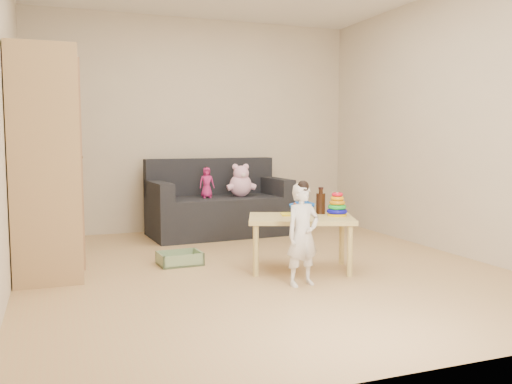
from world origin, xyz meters
name	(u,v)px	position (x,y,z in m)	size (l,w,h in m)	color
room	(261,119)	(0.00, 0.00, 1.30)	(4.50, 4.50, 4.50)	tan
wardrobe	(46,164)	(-1.73, 0.51, 0.93)	(0.51, 1.03, 1.85)	tan
sofa	(219,216)	(0.14, 1.73, 0.23)	(1.61, 0.81, 0.45)	black
play_table	(301,243)	(0.31, -0.16, 0.23)	(0.89, 0.56, 0.47)	#DBC378
storage_bin	(180,258)	(-0.63, 0.40, 0.06)	(0.38, 0.28, 0.11)	gray
toddler	(303,236)	(0.11, -0.62, 0.39)	(0.29, 0.19, 0.77)	silver
pink_bear	(241,183)	(0.40, 1.70, 0.62)	(0.28, 0.24, 0.33)	#FFBBE1
doll	(207,183)	(-0.03, 1.67, 0.63)	(0.18, 0.12, 0.35)	#C12471
ring_stacker	(337,206)	(0.62, -0.23, 0.55)	(0.18, 0.18, 0.20)	yellow
brown_bottle	(321,203)	(0.55, -0.06, 0.57)	(0.08, 0.08, 0.24)	black
blue_plush	(302,202)	(0.37, -0.06, 0.58)	(0.19, 0.15, 0.23)	blue
wooden_figure	(295,209)	(0.26, -0.14, 0.53)	(0.05, 0.04, 0.12)	brown
yellow_book	(291,214)	(0.27, -0.05, 0.47)	(0.18, 0.18, 0.01)	yellow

